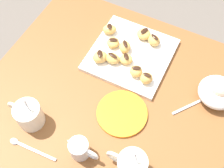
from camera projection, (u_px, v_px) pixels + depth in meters
ground_plane at (107, 161)px, 1.59m from camera, size 8.00×8.00×0.00m
dining_table at (105, 118)px, 1.09m from camera, size 0.85×0.87×0.72m
pastry_plate_square at (130, 54)px, 1.06m from camera, size 0.29×0.29×0.02m
coffee_mug_cream_left at (131, 165)px, 0.81m from camera, size 0.12×0.09×0.14m
coffee_mug_cream_right at (28, 114)px, 0.89m from camera, size 0.12×0.08×0.13m
cream_pitcher_white at (80, 149)px, 0.84m from camera, size 0.10×0.06×0.07m
ice_cream_bowl at (218, 91)px, 0.94m from camera, size 0.13×0.13×0.10m
saucer_orange_left at (122, 113)px, 0.94m from camera, size 0.17×0.17×0.01m
loose_spoon_near_saucer at (198, 102)px, 0.96m from camera, size 0.11×0.13×0.01m
loose_spoon_by_plate at (27, 147)px, 0.88m from camera, size 0.16×0.02×0.01m
beignet_0 at (100, 57)px, 1.02m from camera, size 0.07×0.07×0.04m
chocolate_drizzle_0 at (100, 53)px, 1.00m from camera, size 0.03×0.04×0.00m
beignet_1 at (110, 29)px, 1.09m from camera, size 0.07×0.06×0.03m
chocolate_drizzle_1 at (110, 26)px, 1.08m from camera, size 0.03×0.03×0.00m
beignet_2 at (144, 34)px, 1.08m from camera, size 0.07×0.07×0.03m
chocolate_drizzle_2 at (144, 31)px, 1.06m from camera, size 0.03×0.04×0.00m
beignet_3 at (113, 43)px, 1.06m from camera, size 0.06×0.06×0.03m
chocolate_drizzle_3 at (113, 40)px, 1.05m from camera, size 0.04×0.03×0.00m
beignet_4 at (113, 58)px, 1.02m from camera, size 0.06×0.04×0.03m
chocolate_drizzle_4 at (113, 55)px, 1.00m from camera, size 0.04×0.02×0.00m
beignet_5 at (125, 47)px, 1.05m from camera, size 0.06×0.06×0.04m
chocolate_drizzle_5 at (125, 44)px, 1.03m from camera, size 0.03×0.04×0.00m
beignet_6 at (125, 59)px, 1.02m from camera, size 0.06×0.05×0.03m
chocolate_drizzle_6 at (126, 56)px, 1.01m from camera, size 0.03×0.03×0.00m
beignet_7 at (154, 40)px, 1.06m from camera, size 0.06×0.06×0.04m
chocolate_drizzle_7 at (155, 37)px, 1.04m from camera, size 0.04×0.03×0.00m
beignet_8 at (146, 78)px, 0.97m from camera, size 0.06×0.06×0.04m
chocolate_drizzle_8 at (147, 75)px, 0.96m from camera, size 0.03×0.02×0.00m
beignet_9 at (136, 71)px, 0.99m from camera, size 0.05×0.06×0.04m
chocolate_drizzle_9 at (136, 68)px, 0.97m from camera, size 0.03×0.03×0.00m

